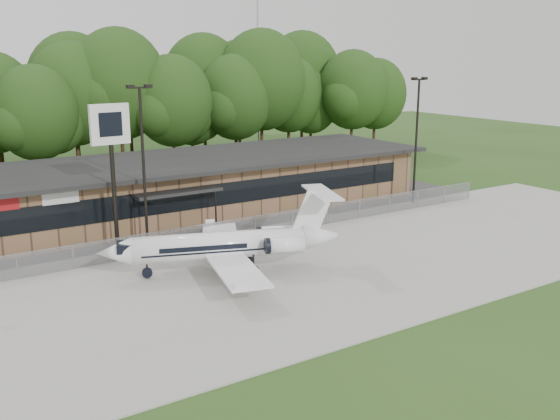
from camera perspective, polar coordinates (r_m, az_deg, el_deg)
ground at (r=29.40m, az=9.53°, el=-10.16°), size 160.00×160.00×0.00m
apron at (r=35.24m, az=0.75°, el=-5.73°), size 64.00×18.00×0.08m
parking_lot at (r=44.83m, az=-7.40°, el=-1.51°), size 50.00×9.00×0.06m
terminal at (r=48.27m, az=-9.76°, el=2.14°), size 41.00×11.65×4.30m
fence at (r=40.75m, az=-4.70°, el=-1.94°), size 46.00×0.04×1.52m
treeline at (r=64.45m, az=-16.41°, el=9.51°), size 72.00×12.00×15.00m
radio_mast at (r=78.75m, az=-2.04°, el=14.42°), size 0.20×0.20×25.00m
light_pole_mid at (r=38.97m, az=-12.42°, el=4.88°), size 1.55×0.30×10.23m
light_pole_right at (r=51.59m, az=12.39°, el=7.05°), size 1.55×0.30×10.23m
business_jet at (r=34.78m, az=-4.76°, el=-3.28°), size 13.37×11.96×4.56m
pole_sign at (r=38.51m, az=-15.21°, el=6.17°), size 2.41×0.43×9.16m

